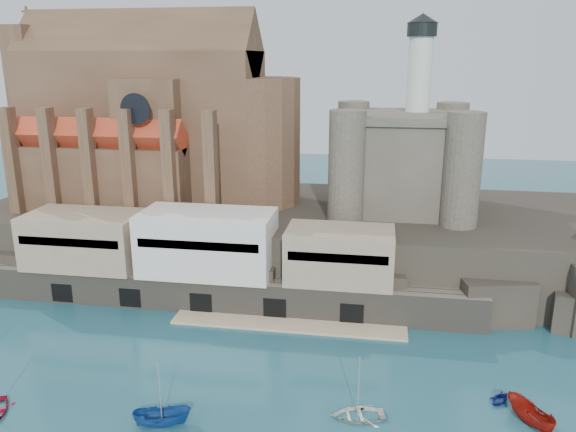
# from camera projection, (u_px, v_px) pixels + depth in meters

# --- Properties ---
(ground) EXTENTS (300.00, 300.00, 0.00)m
(ground) POSITION_uv_depth(u_px,v_px,m) (238.00, 408.00, 54.91)
(ground) COLOR #1B4C5A
(ground) RESTS_ON ground
(promontory) EXTENTS (100.00, 36.00, 10.00)m
(promontory) POSITION_uv_depth(u_px,v_px,m) (296.00, 237.00, 90.97)
(promontory) COLOR black
(promontory) RESTS_ON ground
(quay) EXTENTS (70.00, 12.00, 13.05)m
(quay) POSITION_uv_depth(u_px,v_px,m) (206.00, 262.00, 76.75)
(quay) COLOR #655D51
(quay) RESTS_ON ground
(church) EXTENTS (47.00, 25.93, 30.51)m
(church) POSITION_uv_depth(u_px,v_px,m) (155.00, 126.00, 92.37)
(church) COLOR #503725
(church) RESTS_ON promontory
(castle_keep) EXTENTS (21.20, 21.20, 29.30)m
(castle_keep) POSITION_uv_depth(u_px,v_px,m) (402.00, 156.00, 86.39)
(castle_keep) COLOR #4D473C
(castle_keep) RESTS_ON promontory
(boat_2) EXTENTS (2.52, 2.47, 5.43)m
(boat_2) POSITION_uv_depth(u_px,v_px,m) (162.00, 425.00, 52.38)
(boat_2) COLOR navy
(boat_2) RESTS_ON ground
(boat_5) EXTENTS (2.89, 2.90, 5.49)m
(boat_5) POSITION_uv_depth(u_px,v_px,m) (529.00, 422.00, 52.72)
(boat_5) COLOR maroon
(boat_5) RESTS_ON ground
(boat_6) EXTENTS (1.87, 3.93, 5.29)m
(boat_6) POSITION_uv_depth(u_px,v_px,m) (358.00, 417.00, 53.50)
(boat_6) COLOR white
(boat_6) RESTS_ON ground
(boat_7) EXTENTS (2.81, 2.70, 2.81)m
(boat_7) POSITION_uv_depth(u_px,v_px,m) (500.00, 402.00, 55.83)
(boat_7) COLOR navy
(boat_7) RESTS_ON ground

